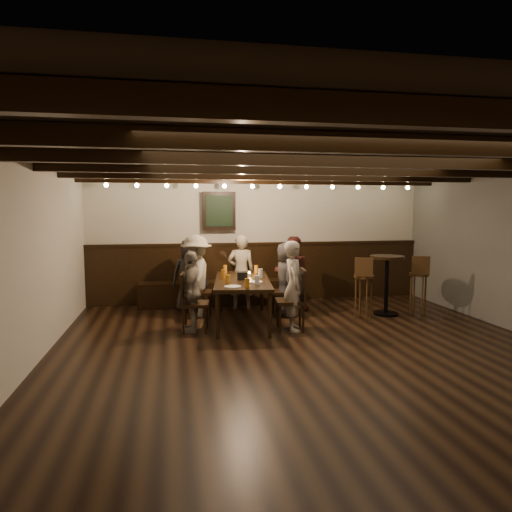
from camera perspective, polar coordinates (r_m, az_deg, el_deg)
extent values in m
plane|color=black|center=(5.75, 7.25, -12.32)|extent=(7.00, 7.00, 0.00)
plane|color=black|center=(5.49, 7.58, 12.19)|extent=(7.00, 7.00, 0.00)
plane|color=beige|center=(8.88, 0.44, 2.10)|extent=(6.50, 0.00, 6.50)
plane|color=beige|center=(5.46, -27.11, -1.01)|extent=(0.00, 7.00, 7.00)
cube|color=black|center=(8.91, 0.49, -2.09)|extent=(6.50, 0.08, 1.10)
cube|color=black|center=(8.59, -4.44, -4.61)|extent=(3.00, 0.45, 0.45)
cube|color=black|center=(8.64, -4.67, 5.63)|extent=(0.62, 0.12, 0.72)
cube|color=black|center=(8.57, -4.62, 5.63)|extent=(0.50, 0.02, 0.58)
cube|color=black|center=(2.89, 26.40, 15.48)|extent=(6.50, 0.10, 0.16)
cube|color=black|center=(3.88, 15.79, 13.29)|extent=(6.50, 0.10, 0.16)
cube|color=black|center=(4.94, 9.70, 11.81)|extent=(6.50, 0.10, 0.16)
cube|color=black|center=(6.04, 5.83, 10.79)|extent=(6.50, 0.10, 0.16)
cube|color=black|center=(7.15, 3.18, 10.05)|extent=(6.50, 0.10, 0.16)
cube|color=black|center=(8.28, 1.25, 9.51)|extent=(6.50, 0.10, 0.16)
sphere|color=#FFE099|center=(8.15, -18.22, 8.42)|extent=(0.07, 0.07, 0.07)
sphere|color=#FFE099|center=(8.09, -8.41, 8.68)|extent=(0.07, 0.07, 0.07)
sphere|color=#FFE099|center=(8.26, 1.28, 8.68)|extent=(0.07, 0.07, 0.07)
sphere|color=#FFE099|center=(8.64, 10.34, 8.47)|extent=(0.07, 0.07, 0.07)
sphere|color=#FFE099|center=(9.22, 18.43, 8.10)|extent=(0.07, 0.07, 0.07)
cube|color=black|center=(7.13, -1.72, -3.16)|extent=(1.07, 1.95, 0.06)
cylinder|color=black|center=(6.35, -4.84, -7.54)|extent=(0.06, 0.06, 0.64)
cylinder|color=black|center=(8.05, -4.43, -4.63)|extent=(0.06, 0.06, 0.64)
cylinder|color=black|center=(6.36, 1.75, -7.48)|extent=(0.06, 0.06, 0.64)
cylinder|color=black|center=(8.07, 0.73, -4.59)|extent=(0.06, 0.06, 0.64)
cube|color=black|center=(7.64, -7.06, -4.54)|extent=(0.45, 0.45, 0.05)
cube|color=black|center=(7.61, -8.44, -2.75)|extent=(0.09, 0.40, 0.44)
cube|color=black|center=(6.76, -7.61, -5.97)|extent=(0.44, 0.44, 0.05)
cube|color=black|center=(6.73, -9.15, -3.97)|extent=(0.09, 0.40, 0.43)
cube|color=black|center=(7.66, 3.47, -4.51)|extent=(0.44, 0.44, 0.05)
cube|color=black|center=(7.65, 4.80, -2.73)|extent=(0.09, 0.39, 0.43)
cube|color=black|center=(6.78, 4.32, -5.69)|extent=(0.47, 0.47, 0.05)
cube|color=black|center=(6.76, 5.92, -3.56)|extent=(0.09, 0.42, 0.46)
imported|color=#27272A|center=(8.06, -8.28, -2.37)|extent=(0.67, 0.49, 1.28)
imported|color=gray|center=(8.17, -1.88, -1.99)|extent=(0.53, 0.38, 1.34)
imported|color=#50211B|center=(8.09, 4.53, -2.18)|extent=(0.70, 0.58, 1.31)
imported|color=gray|center=(7.60, -7.47, -2.52)|extent=(0.62, 0.94, 1.37)
imported|color=gray|center=(6.73, -8.06, -4.42)|extent=(0.38, 0.73, 1.19)
imported|color=#2B2A2D|center=(7.63, 3.85, -2.91)|extent=(0.47, 0.66, 1.24)
imported|color=#A99D8F|center=(6.75, 4.76, -3.74)|extent=(0.38, 0.52, 1.33)
cylinder|color=#BF7219|center=(7.81, -3.89, -1.64)|extent=(0.07, 0.07, 0.14)
cylinder|color=#BF7219|center=(7.77, 0.02, -1.67)|extent=(0.07, 0.07, 0.14)
cylinder|color=#BF7219|center=(7.22, -4.13, -2.28)|extent=(0.07, 0.07, 0.14)
cylinder|color=silver|center=(7.33, 0.59, -2.14)|extent=(0.07, 0.07, 0.14)
cylinder|color=#BF7219|center=(6.67, -3.53, -2.95)|extent=(0.07, 0.07, 0.14)
cylinder|color=silver|center=(6.58, 0.12, -3.07)|extent=(0.07, 0.07, 0.14)
cylinder|color=#BF7219|center=(6.33, -1.12, -3.43)|extent=(0.07, 0.07, 0.14)
cylinder|color=white|center=(6.43, -2.93, -3.85)|extent=(0.24, 0.24, 0.01)
cylinder|color=white|center=(6.84, -0.16, -3.25)|extent=(0.24, 0.24, 0.01)
cube|color=black|center=(7.07, -1.72, -2.52)|extent=(0.15, 0.10, 0.12)
cylinder|color=beige|center=(7.42, -0.85, -2.38)|extent=(0.05, 0.05, 0.05)
cylinder|color=black|center=(8.12, 15.90, -6.93)|extent=(0.42, 0.42, 0.04)
cylinder|color=black|center=(8.03, 16.00, -3.63)|extent=(0.07, 0.07, 0.95)
cylinder|color=black|center=(7.96, 16.10, -0.14)|extent=(0.57, 0.57, 0.05)
cylinder|color=#332110|center=(7.61, 13.34, -2.50)|extent=(0.32, 0.32, 0.05)
cube|color=#332110|center=(7.43, 13.33, -1.37)|extent=(0.27, 0.15, 0.30)
cylinder|color=#332110|center=(8.10, 19.68, -2.18)|extent=(0.32, 0.32, 0.05)
cube|color=#332110|center=(7.93, 19.91, -1.11)|extent=(0.28, 0.13, 0.30)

